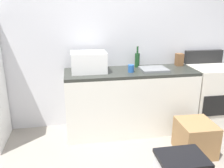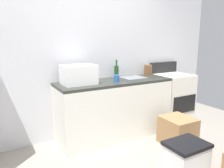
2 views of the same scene
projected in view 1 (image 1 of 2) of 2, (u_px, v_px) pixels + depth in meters
The scene contains 9 objects.
wall_back at pixel (105, 38), 3.44m from camera, with size 5.00×0.10×2.60m, color silver.
kitchen_counter at pixel (130, 101), 3.42m from camera, with size 1.80×0.60×0.90m.
stove_oven at pixel (208, 95), 3.62m from camera, with size 0.60×0.61×1.10m.
microwave at pixel (89, 62), 3.18m from camera, with size 0.46×0.34×0.27m, color white.
sink_basin at pixel (154, 69), 3.30m from camera, with size 0.36×0.32×0.03m, color slate.
wine_bottle at pixel (137, 60), 3.45m from camera, with size 0.07×0.07×0.30m.
coffee_mug at pixel (131, 68), 3.19m from camera, with size 0.08×0.08×0.10m, color #2659A5.
knife_block at pixel (179, 60), 3.54m from camera, with size 0.10×0.10×0.18m, color brown.
cardboard_box_small at pixel (195, 138), 2.94m from camera, with size 0.41×0.45×0.41m, color olive.
Camera 1 is at (-0.50, -1.89, 1.73)m, focal length 38.44 mm.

